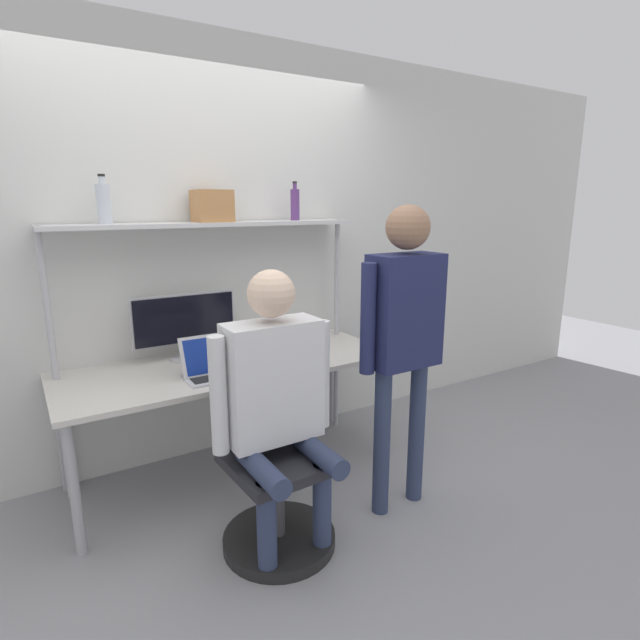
{
  "coord_description": "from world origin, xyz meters",
  "views": [
    {
      "loc": [
        -1.06,
        -2.33,
        1.67
      ],
      "look_at": [
        0.28,
        -0.17,
        1.07
      ],
      "focal_mm": 28.0,
      "sensor_mm": 36.0,
      "label": 1
    }
  ],
  "objects_px": {
    "monitor": "(185,323)",
    "bottle_purple": "(295,204)",
    "office_chair": "(274,489)",
    "cell_phone": "(259,368)",
    "person_standing": "(404,323)",
    "bottle_clear": "(104,203)",
    "laptop": "(214,365)",
    "storage_box": "(212,206)",
    "person_seated": "(277,391)"
  },
  "relations": [
    {
      "from": "office_chair",
      "to": "bottle_purple",
      "type": "bearing_deg",
      "value": 55.22
    },
    {
      "from": "person_standing",
      "to": "bottle_clear",
      "type": "bearing_deg",
      "value": 139.44
    },
    {
      "from": "cell_phone",
      "to": "bottle_clear",
      "type": "xyz_separation_m",
      "value": [
        -0.7,
        0.42,
        0.94
      ]
    },
    {
      "from": "bottle_purple",
      "to": "storage_box",
      "type": "height_order",
      "value": "bottle_purple"
    },
    {
      "from": "laptop",
      "to": "storage_box",
      "type": "xyz_separation_m",
      "value": [
        0.18,
        0.4,
        0.87
      ]
    },
    {
      "from": "office_chair",
      "to": "storage_box",
      "type": "xyz_separation_m",
      "value": [
        0.1,
        0.97,
        1.37
      ]
    },
    {
      "from": "monitor",
      "to": "person_seated",
      "type": "xyz_separation_m",
      "value": [
        0.11,
        -1.01,
        -0.13
      ]
    },
    {
      "from": "bottle_purple",
      "to": "bottle_clear",
      "type": "bearing_deg",
      "value": -180.0
    },
    {
      "from": "monitor",
      "to": "storage_box",
      "type": "xyz_separation_m",
      "value": [
        0.21,
        0.01,
        0.7
      ]
    },
    {
      "from": "storage_box",
      "to": "bottle_clear",
      "type": "bearing_deg",
      "value": 180.0
    },
    {
      "from": "cell_phone",
      "to": "person_standing",
      "type": "distance_m",
      "value": 0.9
    },
    {
      "from": "monitor",
      "to": "office_chair",
      "type": "relative_size",
      "value": 0.68
    },
    {
      "from": "person_standing",
      "to": "storage_box",
      "type": "height_order",
      "value": "storage_box"
    },
    {
      "from": "monitor",
      "to": "bottle_purple",
      "type": "height_order",
      "value": "bottle_purple"
    },
    {
      "from": "monitor",
      "to": "storage_box",
      "type": "height_order",
      "value": "storage_box"
    },
    {
      "from": "person_seated",
      "to": "person_standing",
      "type": "height_order",
      "value": "person_standing"
    },
    {
      "from": "cell_phone",
      "to": "person_seated",
      "type": "bearing_deg",
      "value": -107.49
    },
    {
      "from": "cell_phone",
      "to": "person_seated",
      "type": "height_order",
      "value": "person_seated"
    },
    {
      "from": "bottle_purple",
      "to": "laptop",
      "type": "bearing_deg",
      "value": -152.23
    },
    {
      "from": "person_seated",
      "to": "monitor",
      "type": "bearing_deg",
      "value": 96.42
    },
    {
      "from": "monitor",
      "to": "person_seated",
      "type": "distance_m",
      "value": 1.02
    },
    {
      "from": "laptop",
      "to": "person_standing",
      "type": "distance_m",
      "value": 1.08
    },
    {
      "from": "laptop",
      "to": "person_seated",
      "type": "xyz_separation_m",
      "value": [
        0.08,
        -0.62,
        0.04
      ]
    },
    {
      "from": "person_seated",
      "to": "storage_box",
      "type": "distance_m",
      "value": 1.32
    },
    {
      "from": "cell_phone",
      "to": "bottle_clear",
      "type": "distance_m",
      "value": 1.25
    },
    {
      "from": "bottle_clear",
      "to": "laptop",
      "type": "bearing_deg",
      "value": -42.4
    },
    {
      "from": "monitor",
      "to": "person_seated",
      "type": "bearing_deg",
      "value": -83.58
    },
    {
      "from": "person_standing",
      "to": "bottle_clear",
      "type": "relative_size",
      "value": 6.29
    },
    {
      "from": "person_seated",
      "to": "storage_box",
      "type": "xyz_separation_m",
      "value": [
        0.1,
        1.02,
        0.83
      ]
    },
    {
      "from": "office_chair",
      "to": "bottle_clear",
      "type": "relative_size",
      "value": 3.51
    },
    {
      "from": "person_seated",
      "to": "person_standing",
      "type": "relative_size",
      "value": 0.83
    },
    {
      "from": "laptop",
      "to": "bottle_clear",
      "type": "relative_size",
      "value": 1.32
    },
    {
      "from": "office_chair",
      "to": "person_seated",
      "type": "xyz_separation_m",
      "value": [
        0.0,
        -0.04,
        0.53
      ]
    },
    {
      "from": "office_chair",
      "to": "person_standing",
      "type": "height_order",
      "value": "person_standing"
    },
    {
      "from": "person_standing",
      "to": "monitor",
      "type": "bearing_deg",
      "value": 128.8
    },
    {
      "from": "laptop",
      "to": "office_chair",
      "type": "xyz_separation_m",
      "value": [
        0.07,
        -0.58,
        -0.5
      ]
    },
    {
      "from": "person_seated",
      "to": "bottle_clear",
      "type": "xyz_separation_m",
      "value": [
        -0.51,
        1.02,
        0.85
      ]
    },
    {
      "from": "bottle_purple",
      "to": "person_standing",
      "type": "bearing_deg",
      "value": -87.06
    },
    {
      "from": "monitor",
      "to": "office_chair",
      "type": "distance_m",
      "value": 1.17
    },
    {
      "from": "person_standing",
      "to": "bottle_purple",
      "type": "bearing_deg",
      "value": 92.94
    },
    {
      "from": "bottle_clear",
      "to": "bottle_purple",
      "type": "relative_size",
      "value": 1.05
    },
    {
      "from": "person_standing",
      "to": "storage_box",
      "type": "bearing_deg",
      "value": 120.68
    },
    {
      "from": "monitor",
      "to": "laptop",
      "type": "bearing_deg",
      "value": -84.58
    },
    {
      "from": "office_chair",
      "to": "person_seated",
      "type": "distance_m",
      "value": 0.54
    },
    {
      "from": "office_chair",
      "to": "storage_box",
      "type": "height_order",
      "value": "storage_box"
    },
    {
      "from": "laptop",
      "to": "bottle_clear",
      "type": "height_order",
      "value": "bottle_clear"
    },
    {
      "from": "person_seated",
      "to": "laptop",
      "type": "bearing_deg",
      "value": 97.03
    },
    {
      "from": "monitor",
      "to": "laptop",
      "type": "distance_m",
      "value": 0.42
    },
    {
      "from": "monitor",
      "to": "office_chair",
      "type": "bearing_deg",
      "value": -83.4
    },
    {
      "from": "laptop",
      "to": "office_chair",
      "type": "distance_m",
      "value": 0.77
    }
  ]
}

